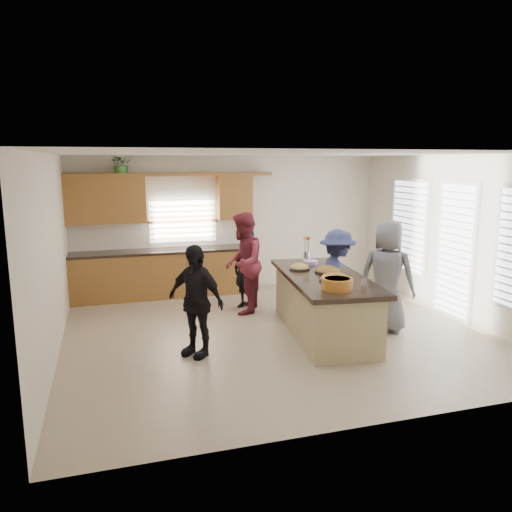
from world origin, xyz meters
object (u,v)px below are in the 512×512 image
object	(u,v)px
island	(324,306)
woman_left_front	(195,301)
woman_right_front	(387,276)
woman_left_mid	(243,263)
woman_right_back	(337,279)
woman_left_back	(246,269)
salad_bowl	(337,283)

from	to	relation	value
island	woman_left_front	size ratio (longest dim) A/B	1.78
woman_left_front	woman_right_front	size ratio (longest dim) A/B	0.88
island	woman_right_front	bearing A→B (deg)	-0.74
island	woman_left_mid	bearing A→B (deg)	129.00
woman_right_back	woman_right_front	distance (m)	0.79
woman_left_back	woman_left_front	size ratio (longest dim) A/B	0.96
salad_bowl	woman_left_back	bearing A→B (deg)	103.45
salad_bowl	woman_left_mid	size ratio (longest dim) A/B	0.24
island	woman_left_back	bearing A→B (deg)	122.96
island	woman_left_back	xyz separation A→B (m)	(-0.80, 1.66, 0.30)
woman_left_front	salad_bowl	bearing A→B (deg)	32.93
island	woman_left_front	xyz separation A→B (m)	(-2.08, -0.30, 0.34)
island	salad_bowl	distance (m)	1.06
woman_right_front	woman_left_mid	bearing A→B (deg)	5.95
woman_right_back	woman_right_front	size ratio (longest dim) A/B	0.90
salad_bowl	woman_left_back	size ratio (longest dim) A/B	0.28
salad_bowl	woman_right_back	world-z (taller)	woman_right_back
woman_left_mid	woman_right_front	distance (m)	2.52
woman_left_back	woman_left_front	world-z (taller)	woman_left_front
woman_left_mid	woman_right_front	world-z (taller)	woman_left_mid
salad_bowl	woman_left_mid	world-z (taller)	woman_left_mid
woman_right_back	island	bearing A→B (deg)	139.48
salad_bowl	woman_left_back	world-z (taller)	woman_left_back
woman_left_mid	woman_left_back	bearing A→B (deg)	173.00
salad_bowl	woman_left_front	world-z (taller)	woman_left_front
island	woman_right_back	size ratio (longest dim) A/B	1.75
salad_bowl	island	bearing A→B (deg)	76.85
woman_left_back	woman_right_front	size ratio (longest dim) A/B	0.84
woman_left_front	woman_right_back	bearing A→B (deg)	62.50
island	woman_right_front	size ratio (longest dim) A/B	1.58
woman_left_mid	woman_left_front	bearing A→B (deg)	-10.14
woman_left_back	woman_right_back	size ratio (longest dim) A/B	0.93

